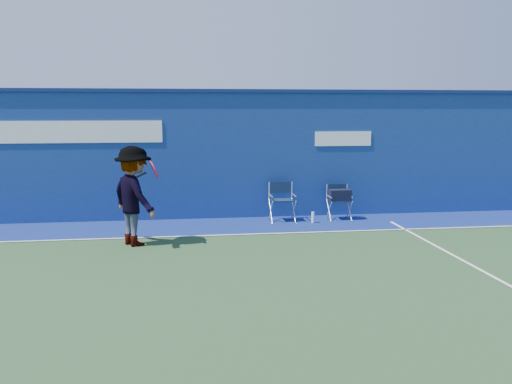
{
  "coord_description": "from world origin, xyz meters",
  "views": [
    {
      "loc": [
        -0.3,
        -7.83,
        2.62
      ],
      "look_at": [
        1.13,
        2.6,
        1.0
      ],
      "focal_mm": 38.0,
      "sensor_mm": 36.0,
      "label": 1
    }
  ],
  "objects": [
    {
      "name": "out_of_bounds_strip",
      "position": [
        0.0,
        4.1,
        0.0
      ],
      "size": [
        24.0,
        1.8,
        0.01
      ],
      "primitive_type": "cube",
      "color": "navy",
      "rests_on": "ground"
    },
    {
      "name": "court_lines",
      "position": [
        0.0,
        0.6,
        0.01
      ],
      "size": [
        24.0,
        12.0,
        0.01
      ],
      "color": "white",
      "rests_on": "out_of_bounds_strip"
    },
    {
      "name": "ground",
      "position": [
        0.0,
        0.0,
        0.0
      ],
      "size": [
        80.0,
        80.0,
        0.0
      ],
      "primitive_type": "plane",
      "color": "#284625",
      "rests_on": "ground"
    },
    {
      "name": "directors_chair_right",
      "position": [
        3.39,
        4.48,
        0.35
      ],
      "size": [
        0.5,
        0.45,
        0.84
      ],
      "color": "silver",
      "rests_on": "ground"
    },
    {
      "name": "water_bottle",
      "position": [
        2.67,
        4.17,
        0.13
      ],
      "size": [
        0.07,
        0.07,
        0.26
      ],
      "primitive_type": "cylinder",
      "color": "white",
      "rests_on": "ground"
    },
    {
      "name": "directors_chair_left",
      "position": [
        2.0,
        4.49,
        0.29
      ],
      "size": [
        0.55,
        0.49,
        0.92
      ],
      "color": "silver",
      "rests_on": "ground"
    },
    {
      "name": "tennis_player",
      "position": [
        -1.23,
        2.68,
        0.96
      ],
      "size": [
        1.29,
        1.43,
        1.92
      ],
      "color": "#EA4738",
      "rests_on": "ground"
    },
    {
      "name": "stadium_wall",
      "position": [
        -0.0,
        5.2,
        1.55
      ],
      "size": [
        24.0,
        0.5,
        3.08
      ],
      "color": "navy",
      "rests_on": "ground"
    }
  ]
}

